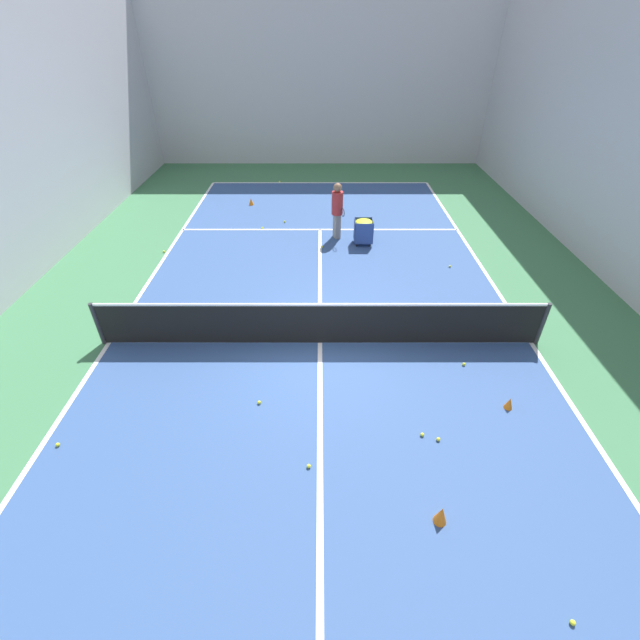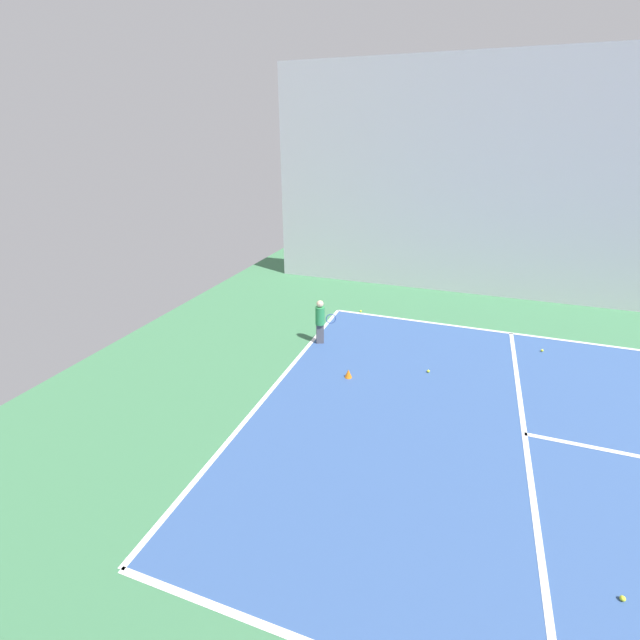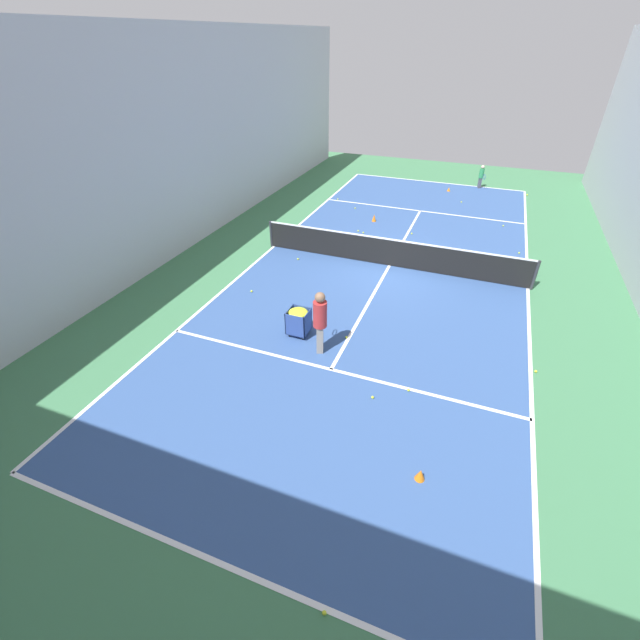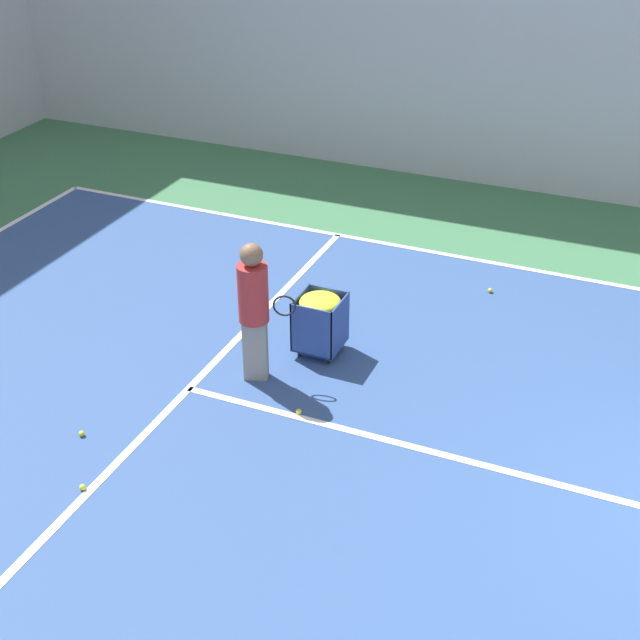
# 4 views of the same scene
# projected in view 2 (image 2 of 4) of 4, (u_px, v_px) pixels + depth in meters

# --- Properties ---
(line_baseline_near) EXTENTS (9.67, 0.10, 0.00)m
(line_baseline_near) POSITION_uv_depth(u_px,v_px,m) (276.00, 385.00, 9.83)
(line_baseline_near) COLOR white
(line_baseline_near) RESTS_ON ground
(line_service_near) EXTENTS (9.67, 0.10, 0.00)m
(line_service_near) POSITION_uv_depth(u_px,v_px,m) (525.00, 434.00, 8.22)
(line_service_near) COLOR white
(line_service_near) RESTS_ON ground
(player_near_baseline) EXTENTS (0.42, 0.55, 1.25)m
(player_near_baseline) POSITION_uv_depth(u_px,v_px,m) (320.00, 319.00, 11.56)
(player_near_baseline) COLOR #4C4C56
(player_near_baseline) RESTS_ON ground
(training_cone_0) EXTENTS (0.18, 0.18, 0.21)m
(training_cone_0) POSITION_uv_depth(u_px,v_px,m) (348.00, 373.00, 10.10)
(training_cone_0) COLOR orange
(training_cone_0) RESTS_ON ground
(tennis_ball_2) EXTENTS (0.07, 0.07, 0.07)m
(tennis_ball_2) POSITION_uv_depth(u_px,v_px,m) (542.00, 350.00, 11.34)
(tennis_ball_2) COLOR yellow
(tennis_ball_2) RESTS_ON ground
(tennis_ball_4) EXTENTS (0.07, 0.07, 0.07)m
(tennis_ball_4) POSITION_uv_depth(u_px,v_px,m) (361.00, 311.00, 13.88)
(tennis_ball_4) COLOR yellow
(tennis_ball_4) RESTS_ON ground
(tennis_ball_5) EXTENTS (0.07, 0.07, 0.07)m
(tennis_ball_5) POSITION_uv_depth(u_px,v_px,m) (623.00, 598.00, 5.26)
(tennis_ball_5) COLOR yellow
(tennis_ball_5) RESTS_ON ground
(tennis_ball_8) EXTENTS (0.07, 0.07, 0.07)m
(tennis_ball_8) POSITION_uv_depth(u_px,v_px,m) (428.00, 371.00, 10.34)
(tennis_ball_8) COLOR yellow
(tennis_ball_8) RESTS_ON ground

